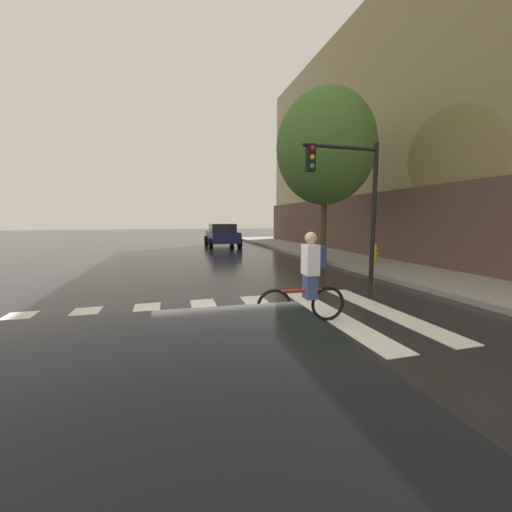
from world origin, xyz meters
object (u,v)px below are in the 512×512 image
object	(u,v)px
traffic_light_near	(351,188)
fire_hydrant	(374,253)
cyclist	(308,278)
sedan_mid	(222,235)
street_tree_near	(326,148)

from	to	relation	value
traffic_light_near	fire_hydrant	size ratio (longest dim) A/B	5.38
cyclist	traffic_light_near	size ratio (longest dim) A/B	0.41
sedan_mid	traffic_light_near	distance (m)	13.87
sedan_mid	traffic_light_near	world-z (taller)	traffic_light_near
cyclist	fire_hydrant	distance (m)	8.18
cyclist	street_tree_near	xyz separation A→B (m)	(3.81, 6.63, 3.99)
sedan_mid	fire_hydrant	size ratio (longest dim) A/B	6.04
sedan_mid	fire_hydrant	bearing A→B (deg)	-67.10
cyclist	traffic_light_near	bearing A→B (deg)	47.81
sedan_mid	cyclist	size ratio (longest dim) A/B	2.76
street_tree_near	traffic_light_near	bearing A→B (deg)	-105.93
cyclist	fire_hydrant	size ratio (longest dim) A/B	2.19
cyclist	traffic_light_near	world-z (taller)	traffic_light_near
sedan_mid	street_tree_near	xyz separation A→B (m)	(2.66, -10.08, 4.00)
street_tree_near	sedan_mid	bearing A→B (deg)	104.81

